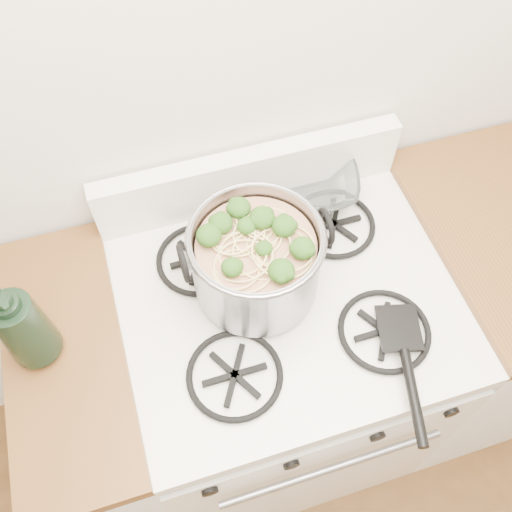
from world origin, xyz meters
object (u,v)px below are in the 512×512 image
at_px(glass_bowl, 303,184).
at_px(gas_range, 281,372).
at_px(bottle, 19,322).
at_px(stock_pot, 256,261).
at_px(spatula, 400,326).

bearing_deg(glass_bowl, gas_range, -115.28).
height_order(glass_bowl, bottle, bottle).
height_order(stock_pot, spatula, stock_pot).
relative_size(gas_range, glass_bowl, 8.64).
bearing_deg(bottle, spatula, -38.43).
bearing_deg(stock_pot, bottle, -177.54).
bearing_deg(gas_range, spatula, -38.29).
height_order(stock_pot, bottle, bottle).
relative_size(stock_pot, glass_bowl, 2.97).
distance_m(spatula, glass_bowl, 0.44).
bearing_deg(glass_bowl, stock_pot, -130.07).
xyz_separation_m(gas_range, spatula, (0.20, -0.16, 0.50)).
xyz_separation_m(glass_bowl, bottle, (-0.68, -0.25, 0.12)).
relative_size(stock_pot, bottle, 1.17).
bearing_deg(stock_pot, glass_bowl, 49.93).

